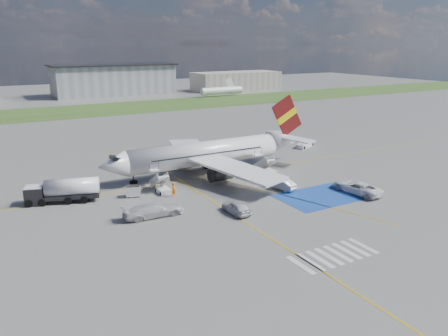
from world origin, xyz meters
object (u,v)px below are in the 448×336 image
Objects in this scene: van_white_a at (357,185)px; van_white_b at (154,208)px; gpu_cart at (133,192)px; airliner at (212,152)px; belt_loader at (305,145)px; car_silver_b at (281,184)px; car_silver_a at (236,207)px; fuel_tanker at (63,192)px.

van_white_b reaches higher than van_white_a.
airliner is at bearing 34.70° from gpu_cart.
car_silver_b is at bearing -160.55° from belt_loader.
car_silver_a is at bearing -165.97° from belt_loader.
car_silver_b is 0.78× the size of van_white_a.
van_white_b is at bearing -34.25° from fuel_tanker.
airliner is at bearing 23.30° from fuel_tanker.
airliner reaches higher than car_silver_a.
gpu_cart is 0.39× the size of van_white_b.
car_silver_a is at bearing -37.09° from gpu_cart.
belt_loader is 28.47m from car_silver_b.
fuel_tanker is 13.87m from van_white_b.
airliner is 16.30m from gpu_cart.
belt_loader is at bearing -154.63° from car_silver_b.
fuel_tanker is 9.15m from gpu_cart.
van_white_b is (-19.95, -0.71, 0.35)m from car_silver_b.
car_silver_a is 19.10m from van_white_a.
car_silver_b is (-20.73, -19.50, 0.35)m from belt_loader.
car_silver_a is 1.02× the size of car_silver_b.
gpu_cart is 0.48× the size of car_silver_b.
van_white_b is (-0.13, -8.29, 0.38)m from gpu_cart.
airliner is 6.48× the size of van_white_b.
airliner reaches higher than van_white_b.
van_white_b is at bearing -16.17° from van_white_a.
fuel_tanker is 2.10× the size of car_silver_b.
airliner reaches higher than belt_loader.
van_white_b is (8.63, -10.86, -0.24)m from fuel_tanker.
van_white_a is (8.43, -6.63, 0.34)m from car_silver_b.
van_white_a reaches higher than belt_loader.
gpu_cart is (-15.25, -5.10, -2.66)m from airliner.
van_white_b reaches higher than gpu_cart.
fuel_tanker is at bearing -42.55° from car_silver_a.
fuel_tanker is 40.64m from van_white_a.
fuel_tanker is at bearing 41.93° from van_white_b.
airliner reaches higher than car_silver_b.
fuel_tanker is at bearing 179.90° from gpu_cart.
van_white_a is 28.99m from van_white_b.
airliner is at bearing -60.44° from van_white_a.
car_silver_b is at bearing -2.27° from fuel_tanker.
van_white_a is at bearing -7.11° from fuel_tanker.
belt_loader is at bearing 32.59° from gpu_cart.
van_white_b reaches higher than car_silver_b.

